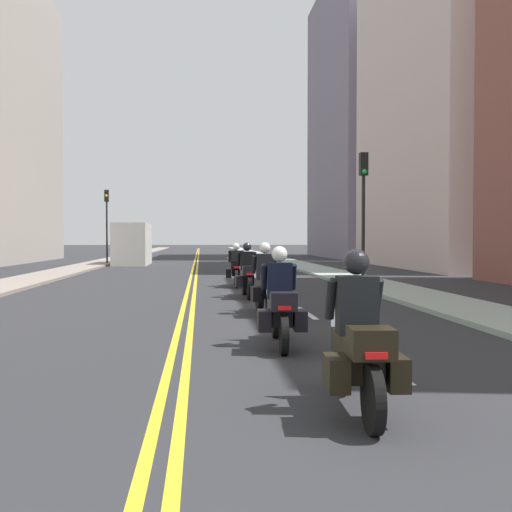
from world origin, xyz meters
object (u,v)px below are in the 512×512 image
motorcycle_1 (280,307)px  motorcycle_4 (236,269)px  motorcycle_0 (358,347)px  parked_truck (133,246)px  motorcycle_3 (247,275)px  traffic_light_near (363,195)px  motorcycle_2 (266,286)px  traffic_light_far (107,213)px

motorcycle_1 → motorcycle_4: motorcycle_1 is taller
motorcycle_0 → parked_truck: parked_truck is taller
motorcycle_3 → traffic_light_near: bearing=33.2°
motorcycle_1 → motorcycle_2: size_ratio=0.97×
traffic_light_near → traffic_light_far: traffic_light_far is taller
motorcycle_1 → traffic_light_far: size_ratio=0.44×
traffic_light_near → traffic_light_far: bearing=119.5°
traffic_light_far → motorcycle_4: bearing=-69.1°
motorcycle_4 → parked_truck: bearing=108.9°
motorcycle_1 → traffic_light_near: traffic_light_near is taller
motorcycle_2 → motorcycle_4: bearing=88.1°
motorcycle_3 → traffic_light_far: bearing=106.6°
motorcycle_2 → motorcycle_4: (-0.20, 8.27, 0.00)m
motorcycle_0 → motorcycle_3: (-0.17, 12.23, -0.01)m
motorcycle_3 → motorcycle_4: motorcycle_3 is taller
motorcycle_4 → motorcycle_3: bearing=-86.3°
motorcycle_1 → motorcycle_3: size_ratio=0.97×
motorcycle_0 → motorcycle_4: size_ratio=0.96×
motorcycle_1 → motorcycle_4: bearing=92.3°
traffic_light_near → parked_truck: traffic_light_near is taller
motorcycle_4 → traffic_light_near: 5.29m
motorcycle_3 → traffic_light_near: size_ratio=0.48×
traffic_light_near → traffic_light_far: (-12.13, 21.42, 0.21)m
motorcycle_4 → traffic_light_near: (4.43, -1.22, 2.63)m
motorcycle_1 → motorcycle_4: (0.03, 12.58, 0.00)m
motorcycle_2 → traffic_light_near: size_ratio=0.48×
traffic_light_far → parked_truck: 2.87m
motorcycle_2 → motorcycle_3: (-0.11, 4.09, 0.00)m
traffic_light_far → motorcycle_0: bearing=-77.7°
traffic_light_near → parked_truck: (-10.33, 21.24, -2.02)m
traffic_light_far → motorcycle_2: bearing=-74.5°
motorcycle_0 → traffic_light_near: size_ratio=0.44×
parked_truck → traffic_light_far: bearing=174.2°
motorcycle_2 → motorcycle_1: bearing=-96.4°
motorcycle_1 → traffic_light_far: (-7.67, 32.78, 2.84)m
motorcycle_0 → traffic_light_near: traffic_light_near is taller
motorcycle_0 → traffic_light_far: 37.57m
traffic_light_near → parked_truck: 23.70m
motorcycle_4 → parked_truck: (-5.90, 20.02, 0.61)m
motorcycle_3 → traffic_light_far: size_ratio=0.45×
motorcycle_3 → parked_truck: 24.94m
motorcycle_3 → motorcycle_0: bearing=-90.3°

